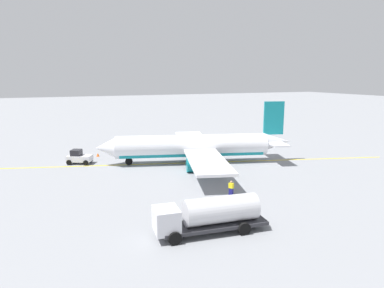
{
  "coord_description": "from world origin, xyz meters",
  "views": [
    {
      "loc": [
        20.3,
        47.8,
        13.18
      ],
      "look_at": [
        0.0,
        0.0,
        3.0
      ],
      "focal_mm": 32.06,
      "sensor_mm": 36.0,
      "label": 1
    }
  ],
  "objects_px": {
    "refueling_worker": "(231,188)",
    "safety_cone_nose": "(98,155)",
    "pushback_tug": "(79,157)",
    "safety_cone_wingtip": "(116,154)",
    "airplane": "(195,147)",
    "fuel_tanker": "(210,214)"
  },
  "relations": [
    {
      "from": "safety_cone_wingtip",
      "to": "refueling_worker",
      "type": "bearing_deg",
      "value": 108.17
    },
    {
      "from": "refueling_worker",
      "to": "safety_cone_wingtip",
      "type": "relative_size",
      "value": 2.41
    },
    {
      "from": "refueling_worker",
      "to": "safety_cone_nose",
      "type": "bearing_deg",
      "value": -66.56
    },
    {
      "from": "safety_cone_nose",
      "to": "pushback_tug",
      "type": "bearing_deg",
      "value": 48.99
    },
    {
      "from": "airplane",
      "to": "fuel_tanker",
      "type": "bearing_deg",
      "value": 69.27
    },
    {
      "from": "refueling_worker",
      "to": "safety_cone_nose",
      "type": "relative_size",
      "value": 2.93
    },
    {
      "from": "fuel_tanker",
      "to": "refueling_worker",
      "type": "bearing_deg",
      "value": -130.15
    },
    {
      "from": "refueling_worker",
      "to": "safety_cone_wingtip",
      "type": "distance_m",
      "value": 26.43
    },
    {
      "from": "pushback_tug",
      "to": "fuel_tanker",
      "type": "bearing_deg",
      "value": 105.3
    },
    {
      "from": "safety_cone_nose",
      "to": "safety_cone_wingtip",
      "type": "xyz_separation_m",
      "value": [
        -2.91,
        0.6,
        0.06
      ]
    },
    {
      "from": "airplane",
      "to": "safety_cone_nose",
      "type": "xyz_separation_m",
      "value": [
        13.42,
        -10.37,
        -2.25
      ]
    },
    {
      "from": "pushback_tug",
      "to": "safety_cone_wingtip",
      "type": "relative_size",
      "value": 5.79
    },
    {
      "from": "pushback_tug",
      "to": "safety_cone_wingtip",
      "type": "bearing_deg",
      "value": -152.59
    },
    {
      "from": "safety_cone_nose",
      "to": "fuel_tanker",
      "type": "bearing_deg",
      "value": 98.09
    },
    {
      "from": "airplane",
      "to": "safety_cone_wingtip",
      "type": "distance_m",
      "value": 14.52
    },
    {
      "from": "refueling_worker",
      "to": "safety_cone_wingtip",
      "type": "bearing_deg",
      "value": -71.83
    },
    {
      "from": "pushback_tug",
      "to": "airplane",
      "type": "bearing_deg",
      "value": 158.67
    },
    {
      "from": "airplane",
      "to": "safety_cone_wingtip",
      "type": "height_order",
      "value": "airplane"
    },
    {
      "from": "airplane",
      "to": "safety_cone_wingtip",
      "type": "bearing_deg",
      "value": -42.94
    },
    {
      "from": "fuel_tanker",
      "to": "safety_cone_wingtip",
      "type": "height_order",
      "value": "fuel_tanker"
    },
    {
      "from": "airplane",
      "to": "refueling_worker",
      "type": "bearing_deg",
      "value": 81.59
    },
    {
      "from": "pushback_tug",
      "to": "safety_cone_nose",
      "type": "bearing_deg",
      "value": -131.01
    }
  ]
}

